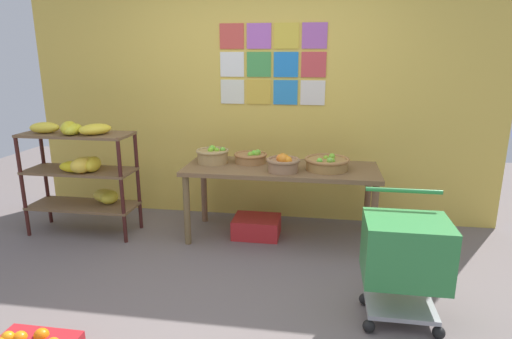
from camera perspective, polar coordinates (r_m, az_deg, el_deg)
ground at (r=3.19m, az=-4.71°, el=-17.32°), size 9.55×9.55×0.00m
back_wall_with_art at (r=4.48m, az=0.47°, el=11.87°), size 4.87×0.07×2.92m
banana_shelf_unit at (r=4.41m, az=-21.98°, el=0.52°), size 1.04×0.44×1.12m
display_table at (r=4.01m, az=3.33°, el=-0.71°), size 1.78×0.69×0.70m
fruit_basket_centre at (r=3.92m, az=9.40°, el=0.86°), size 0.40×0.40×0.14m
fruit_basket_right at (r=3.80m, az=3.65°, el=0.87°), size 0.30×0.30×0.17m
fruit_basket_left at (r=4.14m, az=-5.78°, el=1.92°), size 0.32×0.32×0.16m
fruit_basket_back_left at (r=4.13m, az=-0.67°, el=1.63°), size 0.32×0.32×0.12m
produce_crate_under_table at (r=4.20m, az=0.08°, el=-7.59°), size 0.44×0.34×0.19m
shopping_cart at (r=2.94m, az=19.20°, el=-10.55°), size 0.52×0.46×0.84m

